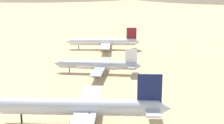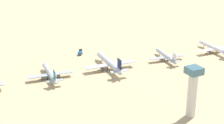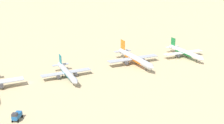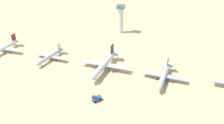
{
  "view_description": "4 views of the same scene",
  "coord_description": "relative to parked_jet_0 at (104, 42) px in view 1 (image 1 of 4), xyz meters",
  "views": [
    {
      "loc": [
        -3.83,
        54.42,
        34.31
      ],
      "look_at": [
        -8.46,
        -61.36,
        5.11
      ],
      "focal_mm": 53.89,
      "sensor_mm": 36.0,
      "label": 1
    },
    {
      "loc": [
        -203.9,
        84.64,
        92.44
      ],
      "look_at": [
        2.46,
        -23.54,
        3.89
      ],
      "focal_mm": 58.26,
      "sensor_mm": 36.0,
      "label": 2
    },
    {
      "loc": [
        134.93,
        -29.22,
        54.99
      ],
      "look_at": [
        10.1,
        47.12,
        6.8
      ],
      "focal_mm": 41.14,
      "sensor_mm": 36.0,
      "label": 3
    },
    {
      "loc": [
        142.74,
        23.94,
        82.43
      ],
      "look_at": [
        -5.65,
        -16.81,
        3.68
      ],
      "focal_mm": 38.89,
      "sensor_mm": 36.0,
      "label": 4
    }
  ],
  "objects": [
    {
      "name": "parked_jet_1",
      "position": [
        2.76,
        42.91,
        -0.46
      ],
      "size": [
        32.66,
        26.69,
        9.44
      ],
      "color": "#B2B7C1",
      "rests_on": "ground"
    },
    {
      "name": "parked_jet_2",
      "position": [
        6.7,
        86.88,
        0.67
      ],
      "size": [
        44.01,
        35.81,
        12.68
      ],
      "color": "silver",
      "rests_on": "ground"
    },
    {
      "name": "parked_jet_0",
      "position": [
        0.0,
        0.0,
        0.0
      ],
      "size": [
        37.05,
        30.1,
        10.69
      ],
      "color": "white",
      "rests_on": "ground"
    }
  ]
}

